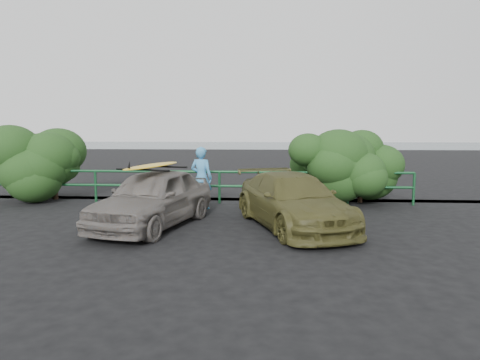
% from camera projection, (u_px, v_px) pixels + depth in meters
% --- Properties ---
extents(ground, '(80.00, 80.00, 0.00)m').
position_uv_depth(ground, '(143.00, 245.00, 8.64)').
color(ground, black).
extents(ocean, '(200.00, 200.00, 0.00)m').
position_uv_depth(ocean, '(251.00, 143.00, 68.09)').
color(ocean, slate).
rests_on(ocean, ground).
extents(guardrail, '(14.00, 0.08, 1.04)m').
position_uv_depth(guardrail, '(188.00, 187.00, 13.53)').
color(guardrail, '#134524').
rests_on(guardrail, ground).
extents(shrub_left, '(3.20, 2.40, 2.33)m').
position_uv_depth(shrub_left, '(47.00, 165.00, 14.15)').
color(shrub_left, '#214519').
rests_on(shrub_left, ground).
extents(shrub_right, '(3.20, 2.40, 2.09)m').
position_uv_depth(shrub_right, '(345.00, 170.00, 13.66)').
color(shrub_right, '#214519').
rests_on(shrub_right, ground).
extents(sedan, '(2.62, 4.36, 1.39)m').
position_uv_depth(sedan, '(153.00, 198.00, 10.27)').
color(sedan, '#66605B').
rests_on(sedan, ground).
extents(olive_vehicle, '(3.17, 4.74, 1.27)m').
position_uv_depth(olive_vehicle, '(293.00, 201.00, 10.19)').
color(olive_vehicle, '#494720').
rests_on(olive_vehicle, ground).
extents(man, '(0.76, 0.61, 1.82)m').
position_uv_depth(man, '(201.00, 178.00, 12.54)').
color(man, '#4292C8').
rests_on(man, ground).
extents(roof_rack, '(1.57, 1.27, 0.05)m').
position_uv_depth(roof_rack, '(153.00, 168.00, 10.18)').
color(roof_rack, black).
rests_on(roof_rack, sedan).
extents(surfboard, '(1.09, 2.45, 0.07)m').
position_uv_depth(surfboard, '(152.00, 166.00, 10.17)').
color(surfboard, gold).
rests_on(surfboard, roof_rack).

